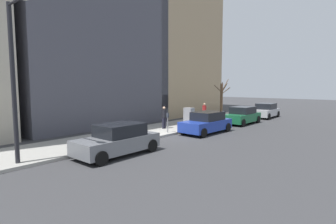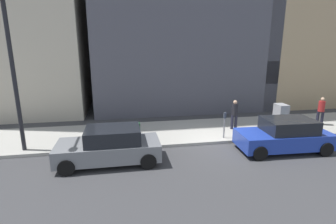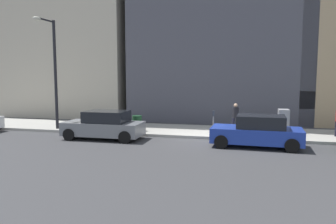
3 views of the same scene
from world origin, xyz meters
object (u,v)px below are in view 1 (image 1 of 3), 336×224
parked_car_silver (265,111)px  pedestrian_midblock (164,116)px  parked_car_green (242,116)px  utility_box (189,117)px  streetlamp (15,69)px  bare_tree (222,98)px  parking_meter (168,121)px  pedestrian_near_meter (204,111)px  parked_car_blue (206,123)px  trash_bin (111,134)px  office_tower_left (158,1)px  parked_car_grey (118,140)px

parked_car_silver → pedestrian_midblock: size_ratio=2.56×
parked_car_green → utility_box: utility_box is taller
streetlamp → pedestrian_midblock: streetlamp is taller
bare_tree → parking_meter: bearing=100.5°
pedestrian_near_meter → pedestrian_midblock: size_ratio=1.00×
utility_box → pedestrian_near_meter: size_ratio=0.86×
parked_car_silver → parked_car_blue: 11.89m
trash_bin → pedestrian_midblock: (0.87, -5.64, 0.49)m
pedestrian_midblock → office_tower_left: 18.54m
trash_bin → office_tower_left: (10.38, -15.36, 13.10)m
pedestrian_near_meter → office_tower_left: (9.66, -4.33, 12.61)m
parking_meter → office_tower_left: bearing=-45.0°
utility_box → office_tower_left: bearing=-35.6°
parking_meter → utility_box: utility_box is taller
parked_car_green → pedestrian_midblock: bearing=67.9°
parking_meter → streetlamp: streetlamp is taller
parked_car_grey → parked_car_blue: bearing=-90.9°
utility_box → pedestrian_midblock: 2.61m
trash_bin → parked_car_blue: bearing=-107.7°
bare_tree → pedestrian_midblock: 10.37m
parked_car_blue → office_tower_left: (12.54, -8.58, 12.96)m
parking_meter → bare_tree: 11.67m
bare_tree → pedestrian_midblock: bearing=94.5°
parked_car_grey → office_tower_left: 24.39m
streetlamp → office_tower_left: bearing=-61.7°
trash_bin → office_tower_left: office_tower_left is taller
parked_car_blue → bare_tree: (3.84, -9.16, 1.32)m
parked_car_blue → utility_box: size_ratio=2.98×
parked_car_silver → trash_bin: 18.78m
parked_car_grey → streetlamp: (1.45, 3.91, 3.28)m
parked_car_blue → office_tower_left: 19.97m
parking_meter → office_tower_left: office_tower_left is taller
trash_bin → pedestrian_near_meter: size_ratio=0.54×
office_tower_left → parked_car_green: bearing=168.2°
parked_car_grey → pedestrian_midblock: size_ratio=2.53×
streetlamp → office_tower_left: office_tower_left is taller
trash_bin → bare_tree: bearing=-84.0°
streetlamp → office_tower_left: (10.99, -20.41, 9.68)m
streetlamp → trash_bin: streetlamp is taller
parked_car_grey → parking_meter: (1.62, -5.65, 0.24)m
parking_meter → trash_bin: size_ratio=1.50×
parked_car_silver → parked_car_blue: (-0.10, 11.89, 0.00)m
parking_meter → parked_car_blue: bearing=-127.2°
parked_car_grey → pedestrian_midblock: (2.93, -6.78, 0.35)m
parked_car_green → office_tower_left: (12.51, -2.62, 12.96)m
parked_car_green → bare_tree: 5.14m
office_tower_left → pedestrian_midblock: bearing=134.4°
parked_car_blue → parked_car_grey: (0.10, 7.91, 0.00)m
parked_car_blue → trash_bin: size_ratio=4.74×
parked_car_grey → trash_bin: bearing=-28.9°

